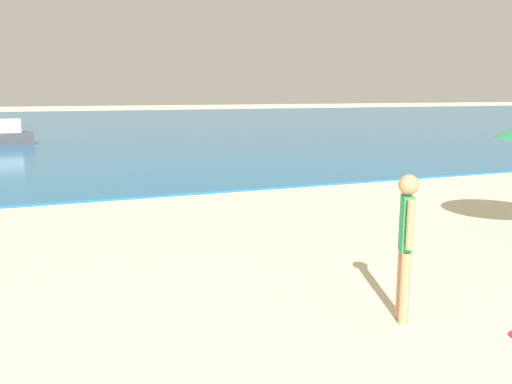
% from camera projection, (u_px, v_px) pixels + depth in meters
% --- Properties ---
extents(water, '(160.00, 60.00, 0.06)m').
position_uv_depth(water, '(100.00, 124.00, 40.64)').
color(water, '#1E6B9E').
rests_on(water, ground).
extents(person_standing, '(0.22, 0.37, 1.68)m').
position_uv_depth(person_standing, '(406.00, 240.00, 5.74)').
color(person_standing, tan).
rests_on(person_standing, ground).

